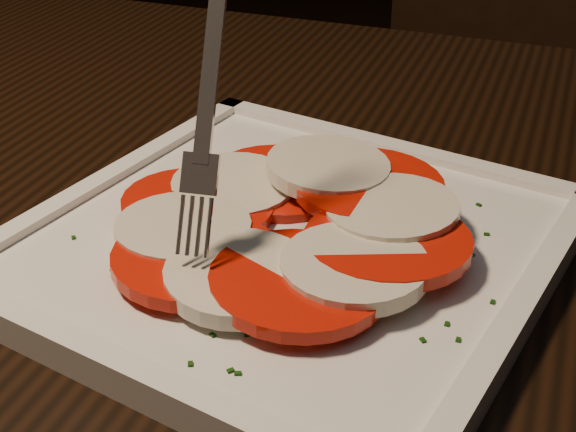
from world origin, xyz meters
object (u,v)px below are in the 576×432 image
(chair, at_px, (482,89))
(plate, at_px, (288,247))
(table, at_px, (258,300))
(fork, at_px, (215,79))

(chair, height_order, plate, chair)
(table, distance_m, plate, 0.14)
(chair, bearing_deg, plate, -79.31)
(table, xyz_separation_m, plate, (0.06, -0.07, 0.11))
(table, xyz_separation_m, fork, (0.02, -0.09, 0.22))
(chair, distance_m, fork, 0.96)
(table, height_order, plate, plate)
(table, relative_size, plate, 4.16)
(table, xyz_separation_m, chair, (-0.01, 0.82, -0.12))
(table, bearing_deg, fork, -74.60)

